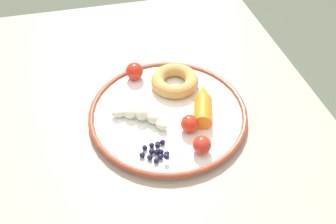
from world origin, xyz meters
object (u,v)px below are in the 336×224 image
(blueberry_pile, at_px, (156,151))
(tomato_near, at_px, (190,124))
(dining_table, at_px, (157,147))
(plate, at_px, (168,113))
(carrot_orange, at_px, (203,104))
(tomato_far, at_px, (202,145))
(banana, at_px, (142,116))
(tomato_mid, at_px, (135,71))
(donut, at_px, (175,81))

(blueberry_pile, distance_m, tomato_near, 0.09)
(dining_table, relative_size, blueberry_pile, 17.26)
(plate, xyz_separation_m, blueberry_pile, (-0.10, 0.05, 0.01))
(carrot_orange, relative_size, tomato_far, 3.31)
(banana, distance_m, tomato_near, 0.10)
(dining_table, bearing_deg, tomato_mid, 12.30)
(plate, distance_m, tomato_near, 0.07)
(plate, xyz_separation_m, banana, (-0.01, 0.06, 0.02))
(carrot_orange, distance_m, tomato_near, 0.06)
(donut, height_order, tomato_mid, tomato_mid)
(plate, xyz_separation_m, tomato_near, (-0.06, -0.03, 0.02))
(tomato_near, height_order, tomato_far, same)
(plate, height_order, tomato_mid, tomato_mid)
(plate, distance_m, banana, 0.06)
(donut, height_order, tomato_far, tomato_far)
(plate, distance_m, carrot_orange, 0.08)
(carrot_orange, height_order, blueberry_pile, carrot_orange)
(plate, distance_m, blueberry_pile, 0.11)
(tomato_far, bearing_deg, blueberry_pile, 80.77)
(dining_table, xyz_separation_m, tomato_far, (-0.13, -0.06, 0.14))
(blueberry_pile, bearing_deg, tomato_far, -99.23)
(carrot_orange, bearing_deg, donut, 23.48)
(dining_table, distance_m, banana, 0.14)
(banana, xyz_separation_m, donut, (0.09, -0.09, 0.00))
(plate, relative_size, donut, 3.11)
(banana, xyz_separation_m, blueberry_pile, (-0.09, -0.01, -0.01))
(banana, xyz_separation_m, carrot_orange, (-0.00, -0.13, 0.01))
(tomato_far, bearing_deg, banana, 41.94)
(donut, relative_size, tomato_near, 2.96)
(tomato_mid, xyz_separation_m, tomato_far, (-0.24, -0.09, -0.00))
(carrot_orange, relative_size, tomato_near, 3.26)
(tomato_mid, bearing_deg, tomato_near, -156.86)
(plate, relative_size, banana, 2.92)
(banana, height_order, carrot_orange, carrot_orange)
(dining_table, height_order, carrot_orange, carrot_orange)
(dining_table, relative_size, banana, 8.57)
(dining_table, bearing_deg, tomato_near, -142.41)
(carrot_orange, bearing_deg, plate, 81.38)
(blueberry_pile, distance_m, tomato_mid, 0.23)
(plate, relative_size, blueberry_pile, 5.89)
(carrot_orange, distance_m, blueberry_pile, 0.15)
(donut, relative_size, tomato_mid, 2.66)
(tomato_near, distance_m, tomato_mid, 0.20)
(donut, bearing_deg, banana, 133.95)
(dining_table, bearing_deg, carrot_orange, -103.12)
(blueberry_pile, bearing_deg, donut, -24.51)
(dining_table, height_order, tomato_mid, tomato_mid)
(tomato_near, xyz_separation_m, tomato_mid, (0.18, 0.08, 0.00))
(dining_table, distance_m, plate, 0.12)
(dining_table, distance_m, tomato_far, 0.20)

